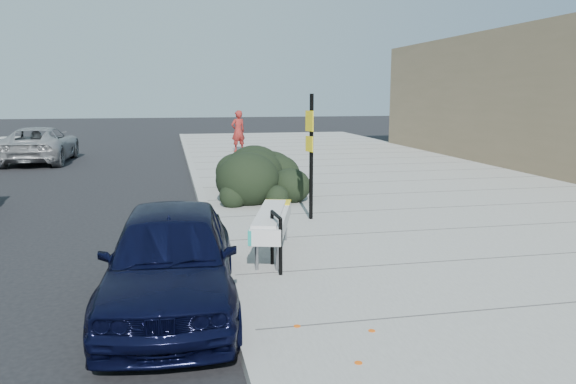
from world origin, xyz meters
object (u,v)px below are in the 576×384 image
Objects in this scene: bike_rack at (276,236)px; sign_post at (311,149)px; suv_silver at (40,145)px; pedestrian at (238,131)px; bench at (272,221)px; sedan_navy at (171,258)px.

bike_rack is 0.33× the size of sign_post.
bike_rack is 0.17× the size of suv_silver.
suv_silver reaches higher than bike_rack.
sign_post is at bearing 67.28° from pedestrian.
pedestrian is (1.48, 16.81, 0.39)m from bench.
sign_post reaches higher than bench.
sedan_navy is at bearing 58.53° from pedestrian.
pedestrian is at bearing 73.48° from sign_post.
bench is 0.58× the size of sedan_navy.
bench is 0.90× the size of sign_post.
suv_silver is (-5.20, 17.48, 0.03)m from sedan_navy.
sign_post is at bearing 64.73° from bike_rack.
sedan_navy is (-1.56, -0.93, 0.02)m from bike_rack.
pedestrian is at bearing -171.63° from suv_silver.
bench is 1.26× the size of pedestrian.
pedestrian reaches higher than sedan_navy.
sign_post is 15.59m from suv_silver.
suv_silver reaches higher than sedan_navy.
sign_post is 0.50× the size of suv_silver.
suv_silver is at bearing 129.32° from bench.
bench is at bearing 50.48° from sedan_navy.
pedestrian is (1.57, 17.66, 0.42)m from bike_rack.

